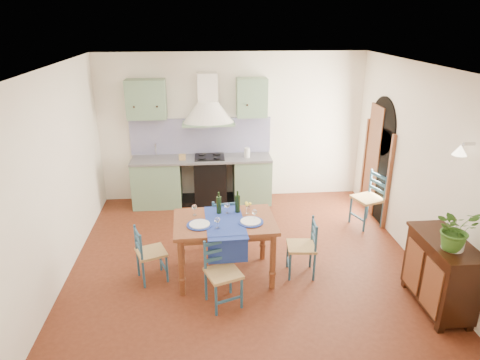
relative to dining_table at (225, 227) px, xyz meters
name	(u,v)px	position (x,y,z in m)	size (l,w,h in m)	color
floor	(245,261)	(0.30, 0.34, -0.76)	(5.00, 5.00, 0.00)	#461B0F
back_wall	(208,149)	(-0.17, 2.63, 0.29)	(5.00, 0.96, 2.80)	white
right_wall	(411,165)	(2.80, 0.62, 0.58)	(0.26, 5.00, 2.80)	white
left_wall	(56,178)	(-2.20, 0.34, 0.64)	(0.04, 5.00, 2.80)	white
ceiling	(246,67)	(0.30, 0.34, 2.05)	(5.00, 5.00, 0.01)	silver
dining_table	(225,227)	(0.00, 0.00, 0.00)	(1.38, 1.04, 1.17)	brown
chair_near	(222,273)	(-0.07, -0.60, -0.32)	(0.51, 0.51, 0.85)	navy
chair_far	(224,224)	(0.02, 0.62, -0.27)	(0.49, 0.49, 0.93)	navy
chair_left	(149,253)	(-1.03, -0.01, -0.34)	(0.48, 0.48, 0.79)	navy
chair_right	(303,247)	(1.08, -0.05, -0.33)	(0.42, 0.42, 0.82)	navy
chair_spare	(369,199)	(2.53, 1.35, -0.27)	(0.56, 0.56, 0.94)	navy
sideboard	(440,271)	(2.56, -0.91, -0.25)	(0.50, 1.05, 0.94)	black
potted_plant	(456,229)	(2.52, -1.09, 0.43)	(0.45, 0.39, 0.50)	#34621E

